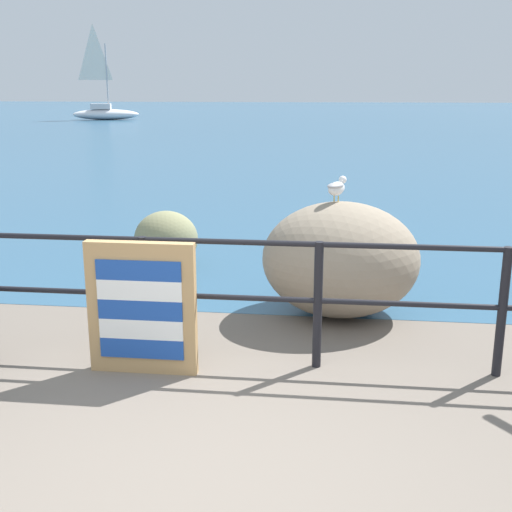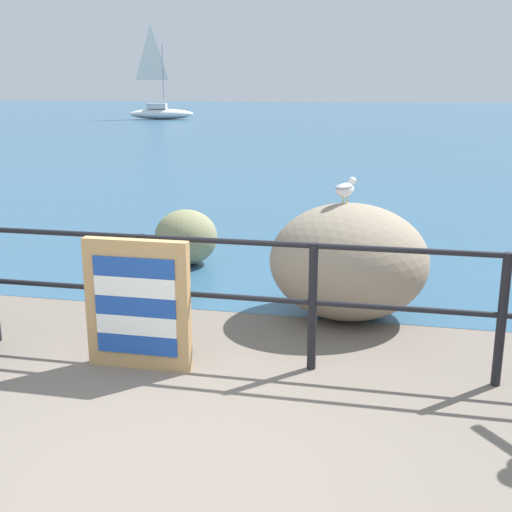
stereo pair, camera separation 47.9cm
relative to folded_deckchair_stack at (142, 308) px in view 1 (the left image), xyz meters
name	(u,v)px [view 1 (the left image)]	position (x,y,z in m)	size (l,w,h in m)	color
ground_plane	(312,151)	(0.64, 18.59, -0.57)	(120.00, 120.00, 0.10)	#6B6056
sea_surface	(325,116)	(0.64, 46.40, -0.52)	(120.00, 90.00, 0.01)	#2D5675
promenade_railing	(230,287)	(0.64, 0.25, 0.12)	(9.76, 0.07, 1.02)	black
folded_deckchair_stack	(142,308)	(0.00, 0.00, 0.00)	(0.84, 0.10, 1.04)	tan
breakwater_boulder_main	(340,259)	(1.51, 1.52, 0.03)	(1.51, 1.37, 1.10)	gray
breakwater_boulder_left	(166,239)	(-0.60, 3.02, -0.17)	(0.78, 0.76, 0.69)	gray
seagull	(337,187)	(1.46, 1.56, 0.72)	(0.23, 0.33, 0.23)	gold
sailboat	(105,109)	(-13.94, 38.25, 0.19)	(4.57, 2.11, 6.16)	white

